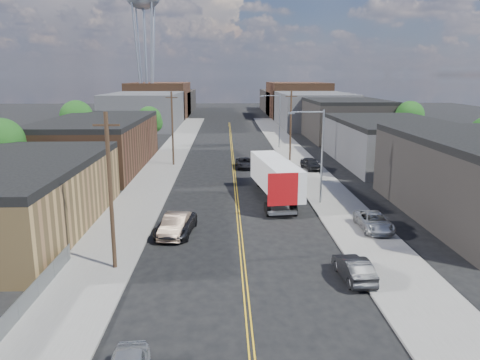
{
  "coord_description": "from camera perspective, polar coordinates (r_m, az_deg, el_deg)",
  "views": [
    {
      "loc": [
        -1.12,
        -18.13,
        12.12
      ],
      "look_at": [
        0.25,
        24.61,
        2.5
      ],
      "focal_mm": 35.0,
      "sensor_mm": 36.0,
      "label": 1
    }
  ],
  "objects": [
    {
      "name": "skyline_left_c",
      "position": [
        159.49,
        -8.75,
        9.43
      ],
      "size": [
        16.0,
        40.0,
        7.0
      ],
      "primitive_type": "cube",
      "color": "black",
      "rests_on": "ground"
    },
    {
      "name": "warehouse_brown",
      "position": [
        64.98,
        -16.92,
        4.33
      ],
      "size": [
        12.0,
        26.0,
        6.6
      ],
      "color": "#452B1B",
      "rests_on": "ground"
    },
    {
      "name": "sidewalk_left",
      "position": [
        64.81,
        -9.24,
        1.8
      ],
      "size": [
        5.0,
        140.0,
        0.15
      ],
      "primitive_type": "cube",
      "color": "slate",
      "rests_on": "ground"
    },
    {
      "name": "tree_left_near",
      "position": [
        53.72,
        -27.03,
        3.87
      ],
      "size": [
        4.85,
        4.76,
        7.91
      ],
      "color": "black",
      "rests_on": "ground"
    },
    {
      "name": "car_ahead_truck",
      "position": [
        62.28,
        0.61,
        2.08
      ],
      "size": [
        2.47,
        4.88,
        1.32
      ],
      "primitive_type": "imported",
      "rotation": [
        0.0,
        0.0,
        0.06
      ],
      "color": "black",
      "rests_on": "ground"
    },
    {
      "name": "skyline_left_a",
      "position": [
        114.98,
        -11.4,
        8.38
      ],
      "size": [
        16.0,
        30.0,
        8.0
      ],
      "primitive_type": "cube",
      "color": "#39393C",
      "rests_on": "ground"
    },
    {
      "name": "car_right_oncoming",
      "position": [
        29.53,
        13.69,
        -10.42
      ],
      "size": [
        1.81,
        4.44,
        1.43
      ],
      "primitive_type": "imported",
      "rotation": [
        0.0,
        0.0,
        3.21
      ],
      "color": "black",
      "rests_on": "ground"
    },
    {
      "name": "semi_truck",
      "position": [
        47.32,
        4.13,
        0.67
      ],
      "size": [
        4.19,
        15.74,
        4.04
      ],
      "rotation": [
        0.0,
        0.0,
        0.13
      ],
      "color": "silver",
      "rests_on": "ground"
    },
    {
      "name": "centerline",
      "position": [
        64.29,
        -0.81,
        1.81
      ],
      "size": [
        0.32,
        120.0,
        0.01
      ],
      "primitive_type": "cube",
      "color": "gold",
      "rests_on": "ground"
    },
    {
      "name": "car_right_lot_a",
      "position": [
        38.52,
        16.02,
        -4.88
      ],
      "size": [
        2.27,
        4.88,
        1.35
      ],
      "primitive_type": "imported",
      "rotation": [
        0.0,
        0.0,
        -0.0
      ],
      "color": "#9C9EA1",
      "rests_on": "sidewalk_right"
    },
    {
      "name": "industrial_right_b",
      "position": [
        68.77,
        17.88,
        4.49
      ],
      "size": [
        14.0,
        24.0,
        6.1
      ],
      "color": "#39393C",
      "rests_on": "ground"
    },
    {
      "name": "streetlight_near",
      "position": [
        44.52,
        9.5,
        3.73
      ],
      "size": [
        3.39,
        0.25,
        9.0
      ],
      "color": "gray",
      "rests_on": "ground"
    },
    {
      "name": "car_left_c",
      "position": [
        36.75,
        -7.84,
        -5.42
      ],
      "size": [
        3.2,
        5.86,
        1.56
      ],
      "primitive_type": "imported",
      "rotation": [
        0.0,
        0.0,
        -0.11
      ],
      "color": "black",
      "rests_on": "ground"
    },
    {
      "name": "ground",
      "position": [
        79.07,
        -1.0,
        3.86
      ],
      "size": [
        260.0,
        260.0,
        0.0
      ],
      "primitive_type": "plane",
      "color": "black",
      "rests_on": "ground"
    },
    {
      "name": "utility_pole_right",
      "position": [
        67.15,
        6.19,
        6.64
      ],
      "size": [
        1.6,
        0.26,
        10.0
      ],
      "color": "black",
      "rests_on": "ground"
    },
    {
      "name": "car_right_lot_c",
      "position": [
        61.22,
        8.64,
        1.98
      ],
      "size": [
        2.51,
        4.7,
        1.52
      ],
      "primitive_type": "imported",
      "rotation": [
        0.0,
        0.0,
        0.17
      ],
      "color": "black",
      "rests_on": "sidewalk_right"
    },
    {
      "name": "utility_pole_left_near",
      "position": [
        29.83,
        -15.52,
        -1.32
      ],
      "size": [
        1.6,
        0.26,
        10.0
      ],
      "color": "black",
      "rests_on": "ground"
    },
    {
      "name": "tree_right_far",
      "position": [
        84.4,
        20.01,
        7.2
      ],
      "size": [
        4.85,
        4.76,
        7.91
      ],
      "color": "black",
      "rests_on": "ground"
    },
    {
      "name": "sidewalk_right",
      "position": [
        65.14,
        7.58,
        1.91
      ],
      "size": [
        5.0,
        140.0,
        0.15
      ],
      "primitive_type": "cube",
      "color": "slate",
      "rests_on": "ground"
    },
    {
      "name": "streetlight_far",
      "position": [
        78.91,
        4.55,
        7.7
      ],
      "size": [
        3.39,
        0.25,
        9.0
      ],
      "color": "gray",
      "rests_on": "ground"
    },
    {
      "name": "tree_left_mid",
      "position": [
        76.89,
        -19.24,
        7.03
      ],
      "size": [
        5.1,
        5.04,
        8.37
      ],
      "color": "black",
      "rests_on": "ground"
    },
    {
      "name": "car_left_b",
      "position": [
        36.53,
        -7.88,
        -5.46
      ],
      "size": [
        2.36,
        5.17,
        1.64
      ],
      "primitive_type": "imported",
      "rotation": [
        0.0,
        0.0,
        -0.13
      ],
      "color": "#8D725C",
      "rests_on": "ground"
    },
    {
      "name": "chainlink_fence",
      "position": [
        26.59,
        -25.43,
        -14.18
      ],
      "size": [
        0.05,
        16.0,
        1.22
      ],
      "color": "slate",
      "rests_on": "ground"
    },
    {
      "name": "warehouse_tan",
      "position": [
        40.95,
        -26.14,
        -1.8
      ],
      "size": [
        12.0,
        22.0,
        5.6
      ],
      "color": "olive",
      "rests_on": "ground"
    },
    {
      "name": "industrial_right_c",
      "position": [
        93.42,
        12.6,
        7.27
      ],
      "size": [
        14.0,
        22.0,
        7.6
      ],
      "color": "black",
      "rests_on": "ground"
    },
    {
      "name": "skyline_left_b",
      "position": [
        139.59,
        -9.74,
        9.57
      ],
      "size": [
        16.0,
        26.0,
        10.0
      ],
      "primitive_type": "cube",
      "color": "#452B1B",
      "rests_on": "ground"
    },
    {
      "name": "skyline_right_b",
      "position": [
        139.91,
        6.95,
        9.67
      ],
      "size": [
        16.0,
        26.0,
        10.0
      ],
      "primitive_type": "cube",
      "color": "#452B1B",
      "rests_on": "ground"
    },
    {
      "name": "skyline_right_c",
      "position": [
        159.76,
        5.85,
        9.52
      ],
      "size": [
        16.0,
        40.0,
        7.0
      ],
      "primitive_type": "cube",
      "color": "black",
      "rests_on": "ground"
    },
    {
      "name": "utility_pole_left_far",
      "position": [
        63.91,
        -8.24,
        6.28
      ],
      "size": [
        1.6,
        0.26,
        10.0
      ],
      "color": "black",
      "rests_on": "ground"
    },
    {
      "name": "skyline_right_a",
      "position": [
        115.37,
        8.82,
        8.49
      ],
      "size": [
        16.0,
        30.0,
        8.0
      ],
      "primitive_type": "cube",
      "color": "#39393C",
      "rests_on": "ground"
    },
    {
      "name": "tree_left_far",
      "position": [
        81.5,
        -10.96,
        7.13
      ],
      "size": [
        4.35,
        4.2,
        6.97
      ],
      "color": "black",
      "rests_on": "ground"
    },
    {
      "name": "water_tower",
      "position": [
        131.13,
        -11.73,
        20.55
      ],
      "size": [
        9.0,
        9.0,
        36.9
      ],
      "color": "gray",
      "rests_on": "ground"
    }
  ]
}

